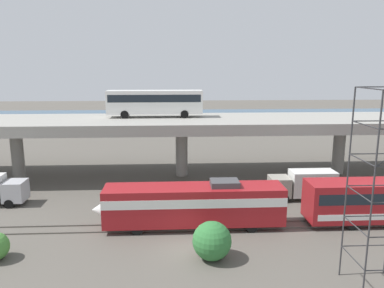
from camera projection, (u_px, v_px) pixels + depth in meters
ground_plane at (189, 249)px, 28.63m from camera, size 260.00×260.00×0.00m
rail_strip_near at (187, 230)px, 31.82m from camera, size 110.00×0.12×0.12m
rail_strip_far at (186, 223)px, 33.24m from camera, size 110.00×0.12×0.12m
train_locomotive at (185, 203)px, 32.10m from camera, size 16.35×3.04×4.18m
highway_overpass at (182, 125)px, 46.88m from camera, size 96.00×11.30×7.35m
transit_bus_on_overpass at (155, 101)px, 47.54m from camera, size 12.00×2.68×3.40m
service_truck_east at (304, 184)px, 39.19m from camera, size 6.80×2.46×3.04m
pier_parking_lot at (178, 127)px, 82.28m from camera, size 71.28×10.04×1.57m
parked_car_0 at (287, 118)px, 84.97m from camera, size 4.27×1.83×1.50m
parked_car_1 at (79, 122)px, 78.93m from camera, size 4.61×1.94×1.50m
parked_car_2 at (140, 120)px, 82.01m from camera, size 4.43×2.00×1.50m
parked_car_3 at (250, 118)px, 84.81m from camera, size 4.12×1.83×1.50m
parked_car_4 at (118, 122)px, 78.94m from camera, size 4.33×1.87×1.50m
harbor_water at (176, 117)px, 104.93m from camera, size 140.00×36.00×0.01m
shrub_right at (212, 241)px, 26.86m from camera, size 2.83×2.83×2.83m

